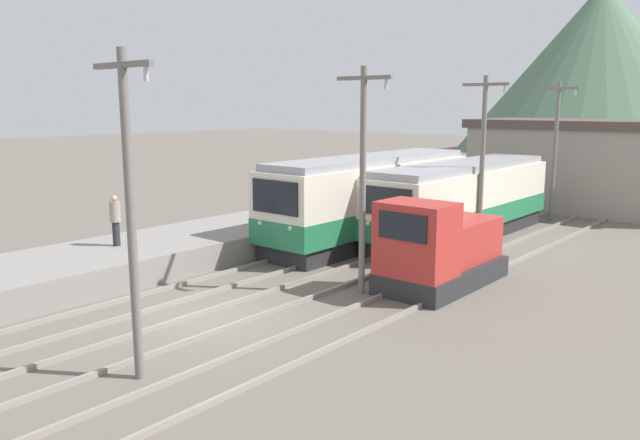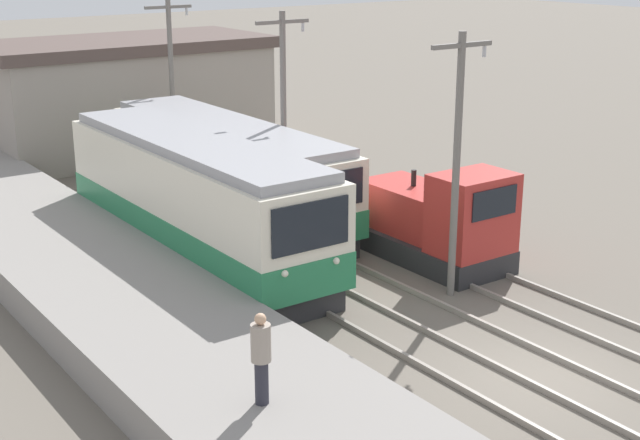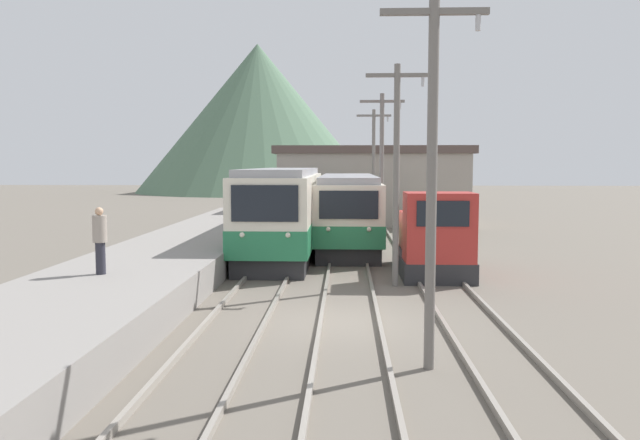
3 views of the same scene
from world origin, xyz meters
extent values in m
plane|color=#665E54|center=(0.00, 0.00, 0.00)|extent=(200.00, 200.00, 0.00)
cube|color=gray|center=(-3.32, 0.00, 0.07)|extent=(0.10, 60.00, 0.14)
cube|color=gray|center=(-1.88, 0.00, 0.07)|extent=(0.10, 60.00, 0.14)
cube|color=gray|center=(-0.52, 0.00, 0.07)|extent=(0.10, 60.00, 0.14)
cube|color=gray|center=(0.92, 0.00, 0.07)|extent=(0.10, 60.00, 0.14)
cube|color=gray|center=(2.48, 0.00, 0.07)|extent=(0.10, 60.00, 0.14)
cube|color=#28282B|center=(-2.60, 11.16, 0.35)|extent=(2.58, 11.46, 0.70)
cube|color=silver|center=(-2.60, 11.16, 2.08)|extent=(2.80, 11.94, 2.77)
cube|color=#267A4C|center=(-2.60, 11.16, 1.20)|extent=(2.84, 11.98, 1.00)
cube|color=black|center=(-2.60, 5.16, 2.64)|extent=(2.24, 0.06, 1.22)
sphere|color=silver|center=(-3.37, 5.15, 1.59)|extent=(0.18, 0.18, 0.18)
sphere|color=silver|center=(-1.83, 5.15, 1.59)|extent=(0.18, 0.18, 0.18)
cube|color=#939399|center=(-2.60, 11.16, 3.61)|extent=(2.46, 11.46, 0.28)
cube|color=#28282B|center=(0.20, 14.21, 0.35)|extent=(2.58, 11.61, 0.70)
cube|color=silver|center=(0.20, 14.21, 1.92)|extent=(2.80, 12.09, 2.43)
cube|color=#267A4C|center=(0.20, 14.21, 1.14)|extent=(2.84, 12.13, 0.88)
cube|color=black|center=(0.20, 8.14, 2.40)|extent=(2.24, 0.06, 1.07)
sphere|color=silver|center=(-0.57, 8.13, 1.48)|extent=(0.18, 0.18, 0.18)
sphere|color=silver|center=(0.97, 8.13, 1.48)|extent=(0.18, 0.18, 0.18)
cube|color=#939399|center=(0.20, 14.21, 3.27)|extent=(2.46, 11.61, 0.28)
cube|color=#28282B|center=(3.20, 7.19, 0.35)|extent=(2.40, 5.06, 0.70)
cube|color=#B22D28|center=(3.20, 5.47, 1.85)|extent=(2.28, 1.62, 2.30)
cube|color=black|center=(3.20, 4.64, 2.36)|extent=(1.68, 0.04, 0.83)
cube|color=#B22D28|center=(3.20, 8.00, 1.40)|extent=(1.92, 3.34, 1.40)
cylinder|color=black|center=(3.20, 8.00, 2.35)|extent=(0.16, 0.16, 0.50)
cylinder|color=slate|center=(1.70, 4.67, 3.54)|extent=(0.20, 0.20, 7.08)
cube|color=slate|center=(1.70, 4.67, 6.73)|extent=(2.00, 0.12, 0.12)
cylinder|color=#B2B2B7|center=(2.50, 4.67, 6.53)|extent=(0.10, 0.10, 0.30)
cylinder|color=slate|center=(1.70, 12.89, 3.54)|extent=(0.20, 0.20, 7.08)
cube|color=slate|center=(1.70, 12.89, 6.73)|extent=(2.00, 0.12, 0.12)
cylinder|color=#B2B2B7|center=(2.50, 12.89, 6.53)|extent=(0.10, 0.10, 0.30)
cylinder|color=slate|center=(1.70, 21.11, 3.54)|extent=(0.20, 0.20, 7.08)
cube|color=slate|center=(1.70, 21.11, 6.73)|extent=(2.00, 0.12, 0.12)
cylinder|color=#B2B2B7|center=(2.50, 21.11, 6.53)|extent=(0.10, 0.10, 0.30)
cylinder|color=#282833|center=(-6.56, 1.10, 1.40)|extent=(0.26, 0.26, 0.87)
cylinder|color=gray|center=(-6.56, 1.10, 2.20)|extent=(0.38, 0.38, 0.73)
sphere|color=tan|center=(-6.56, 1.10, 2.67)|extent=(0.22, 0.22, 0.22)
cube|color=gray|center=(1.83, 26.00, 2.29)|extent=(12.00, 6.00, 4.58)
cube|color=#51423D|center=(1.83, 26.00, 4.83)|extent=(12.60, 6.30, 0.50)
camera|label=1|loc=(13.07, -10.84, 5.95)|focal=35.00mm
camera|label=2|loc=(-14.31, -11.64, 9.24)|focal=50.00mm
camera|label=3|loc=(0.08, -15.37, 3.94)|focal=35.00mm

